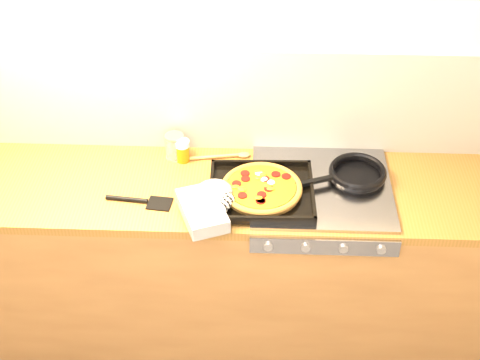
{
  "coord_description": "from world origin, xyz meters",
  "views": [
    {
      "loc": [
        0.19,
        -1.14,
        2.72
      ],
      "look_at": [
        0.1,
        1.08,
        0.95
      ],
      "focal_mm": 50.0,
      "sensor_mm": 36.0,
      "label": 1
    }
  ],
  "objects_px": {
    "frying_pan": "(356,174)",
    "juice_glass": "(183,151)",
    "pizza_on_tray": "(245,194)",
    "tomato_can": "(175,146)"
  },
  "relations": [
    {
      "from": "pizza_on_tray",
      "to": "tomato_can",
      "type": "bearing_deg",
      "value": 137.18
    },
    {
      "from": "tomato_can",
      "to": "juice_glass",
      "type": "xyz_separation_m",
      "value": [
        0.04,
        -0.02,
        -0.01
      ]
    },
    {
      "from": "tomato_can",
      "to": "juice_glass",
      "type": "height_order",
      "value": "tomato_can"
    },
    {
      "from": "juice_glass",
      "to": "tomato_can",
      "type": "bearing_deg",
      "value": 148.32
    },
    {
      "from": "tomato_can",
      "to": "juice_glass",
      "type": "bearing_deg",
      "value": -31.68
    },
    {
      "from": "tomato_can",
      "to": "juice_glass",
      "type": "relative_size",
      "value": 1.13
    },
    {
      "from": "frying_pan",
      "to": "juice_glass",
      "type": "height_order",
      "value": "juice_glass"
    },
    {
      "from": "frying_pan",
      "to": "tomato_can",
      "type": "xyz_separation_m",
      "value": [
        -0.81,
        0.14,
        0.02
      ]
    },
    {
      "from": "pizza_on_tray",
      "to": "juice_glass",
      "type": "distance_m",
      "value": 0.41
    },
    {
      "from": "pizza_on_tray",
      "to": "tomato_can",
      "type": "xyz_separation_m",
      "value": [
        -0.33,
        0.31,
        0.01
      ]
    }
  ]
}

